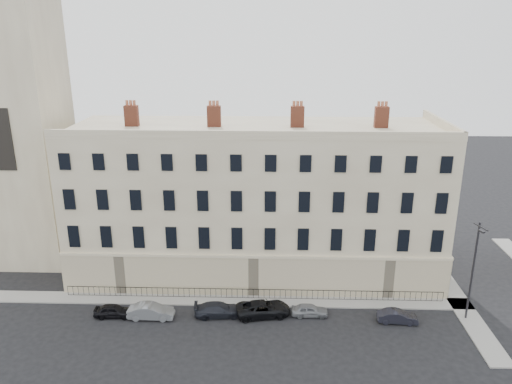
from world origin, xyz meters
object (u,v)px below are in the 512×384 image
car_b (151,311)px  car_a (114,311)px  car_c (218,310)px  car_f (397,317)px  car_e (310,310)px  car_d (263,309)px  streetlamp (473,267)px

car_b → car_a: bearing=87.9°
car_b → car_c: (5.83, 0.54, -0.05)m
car_b → car_f: (21.29, 0.01, -0.10)m
car_b → car_e: (13.83, 0.81, -0.11)m
car_a → car_b: bearing=-94.3°
car_a → car_d: car_d is taller
car_c → car_d: bearing=-92.8°
car_c → car_e: bearing=-93.9°
car_c → streetlamp: streetlamp is taller
car_c → streetlamp: (21.54, 0.09, 4.41)m
car_e → streetlamp: bearing=-90.6°
car_c → car_e: size_ratio=1.31×
car_d → car_e: size_ratio=1.48×
car_e → car_f: size_ratio=0.94×
car_a → streetlamp: (30.71, 0.50, 4.45)m
car_a → car_d: 13.13m
car_a → car_c: (9.17, 0.41, 0.04)m
car_c → car_f: bearing=-97.8°
car_b → car_d: size_ratio=0.84×
car_d → car_f: car_d is taller
car_a → car_e: 17.19m
car_f → streetlamp: (6.07, 0.62, 4.46)m
car_a → car_b: (3.34, -0.14, 0.09)m
car_e → car_f: bearing=-96.0°
car_f → car_d: bearing=89.9°
car_b → car_f: bearing=-89.7°
car_e → car_f: 7.50m
car_a → car_b: size_ratio=0.84×
car_c → streetlamp: 21.98m
car_d → car_a: bearing=82.7°
car_e → car_a: bearing=92.4°
car_d → streetlamp: streetlamp is taller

